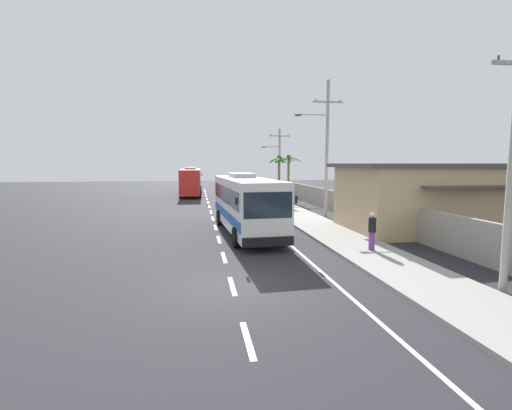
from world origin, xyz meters
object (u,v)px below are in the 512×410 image
(coach_bus_foreground, at_px, (246,202))
(pedestrian_near_kerb, at_px, (372,230))
(coach_bus_far_lane, at_px, (191,181))
(utility_pole_nearest, at_px, (512,161))
(utility_pole_mid, at_px, (326,146))
(utility_pole_far, at_px, (279,161))
(palm_nearest, at_px, (279,167))
(palm_second, at_px, (288,166))
(pedestrian_far_walk, at_px, (290,198))
(roadside_building, at_px, (471,196))
(motorcycle_beside_bus, at_px, (259,205))
(pedestrian_midwalk, at_px, (282,201))

(coach_bus_foreground, distance_m, pedestrian_near_kerb, 8.03)
(coach_bus_far_lane, distance_m, utility_pole_nearest, 40.91)
(utility_pole_mid, distance_m, utility_pole_far, 17.39)
(coach_bus_far_lane, height_order, utility_pole_mid, utility_pole_mid)
(coach_bus_far_lane, relative_size, utility_pole_far, 1.40)
(palm_nearest, distance_m, palm_second, 7.14)
(pedestrian_far_walk, relative_size, palm_nearest, 0.34)
(pedestrian_near_kerb, bearing_deg, palm_second, -156.64)
(roadside_building, bearing_deg, utility_pole_nearest, -124.34)
(coach_bus_far_lane, height_order, palm_nearest, palm_nearest)
(motorcycle_beside_bus, xyz_separation_m, utility_pole_mid, (4.61, -3.80, 4.90))
(pedestrian_near_kerb, xyz_separation_m, pedestrian_midwalk, (-1.03, 14.69, -0.04))
(motorcycle_beside_bus, relative_size, roadside_building, 0.12)
(utility_pole_mid, height_order, palm_second, utility_pole_mid)
(coach_bus_foreground, relative_size, utility_pole_nearest, 1.37)
(utility_pole_far, height_order, palm_second, utility_pole_far)
(pedestrian_near_kerb, relative_size, roadside_building, 0.10)
(motorcycle_beside_bus, xyz_separation_m, utility_pole_nearest, (4.64, -21.16, 3.64))
(coach_bus_foreground, height_order, motorcycle_beside_bus, coach_bus_foreground)
(pedestrian_near_kerb, distance_m, utility_pole_nearest, 6.89)
(utility_pole_mid, relative_size, roadside_building, 0.62)
(utility_pole_mid, distance_m, palm_nearest, 15.22)
(coach_bus_foreground, xyz_separation_m, pedestrian_far_walk, (5.44, 10.90, -0.80))
(utility_pole_far, distance_m, palm_second, 4.95)
(roadside_building, bearing_deg, pedestrian_far_walk, 127.08)
(coach_bus_foreground, xyz_separation_m, motorcycle_beside_bus, (2.30, 9.26, -1.22))
(motorcycle_beside_bus, xyz_separation_m, palm_second, (7.01, 17.89, 3.18))
(motorcycle_beside_bus, xyz_separation_m, pedestrian_near_kerb, (2.91, -15.32, 0.42))
(pedestrian_midwalk, relative_size, utility_pole_mid, 0.16)
(coach_bus_foreground, distance_m, utility_pole_mid, 9.54)
(pedestrian_far_walk, height_order, roadside_building, roadside_building)
(motorcycle_beside_bus, bearing_deg, utility_pole_far, 70.81)
(pedestrian_far_walk, relative_size, palm_second, 0.33)
(pedestrian_midwalk, bearing_deg, coach_bus_foreground, 175.92)
(utility_pole_mid, bearing_deg, roadside_building, -40.58)
(utility_pole_far, bearing_deg, utility_pole_mid, -90.37)
(pedestrian_far_walk, bearing_deg, roadside_building, 36.40)
(pedestrian_near_kerb, bearing_deg, roadside_building, 149.37)
(motorcycle_beside_bus, distance_m, utility_pole_nearest, 21.97)
(utility_pole_far, relative_size, palm_second, 1.56)
(palm_nearest, bearing_deg, motorcycle_beside_bus, -110.61)
(coach_bus_far_lane, distance_m, palm_second, 13.16)
(coach_bus_far_lane, height_order, motorcycle_beside_bus, coach_bus_far_lane)
(utility_pole_nearest, xyz_separation_m, roadside_building, (7.47, 10.94, -2.17))
(pedestrian_near_kerb, bearing_deg, coach_bus_foreground, -108.93)
(coach_bus_foreground, bearing_deg, roadside_building, -3.85)
(pedestrian_near_kerb, distance_m, utility_pole_far, 29.14)
(coach_bus_far_lane, bearing_deg, palm_second, -1.67)
(motorcycle_beside_bus, relative_size, utility_pole_mid, 0.19)
(pedestrian_far_walk, distance_m, utility_pole_nearest, 23.08)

